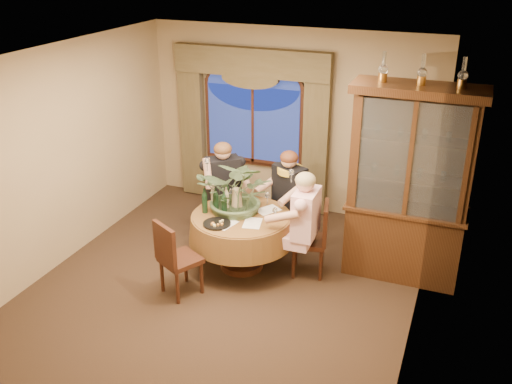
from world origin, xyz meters
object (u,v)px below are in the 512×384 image
at_px(person_back, 223,191).
at_px(wine_bottle_1, 226,199).
at_px(wine_bottle_0, 205,201).
at_px(person_pink, 305,228).
at_px(china_cabinet, 409,186).
at_px(oil_lamp_right, 463,73).
at_px(chair_back_right, 280,211).
at_px(chair_front_left, 181,258).
at_px(stoneware_vase, 237,199).
at_px(chair_right, 309,239).
at_px(chair_back, 224,206).
at_px(wine_bottle_3, 224,204).
at_px(olive_bowl, 244,215).
at_px(oil_lamp_left, 384,67).
at_px(person_scarf, 289,199).
at_px(wine_bottle_4, 214,196).
at_px(oil_lamp_center, 423,70).
at_px(centerpiece_plant, 239,165).
at_px(wine_bottle_2, 216,200).
at_px(dining_table, 242,241).
at_px(wine_bottle_5, 227,193).

xyz_separation_m(person_back, wine_bottle_1, (0.32, -0.60, 0.19)).
height_order(person_back, wine_bottle_0, person_back).
bearing_deg(person_pink, china_cabinet, -63.92).
bearing_deg(oil_lamp_right, chair_back_right, 173.58).
distance_m(chair_front_left, stoneware_vase, 1.10).
relative_size(chair_right, wine_bottle_1, 2.91).
bearing_deg(chair_back, wine_bottle_3, 76.04).
height_order(chair_front_left, olive_bowl, chair_front_left).
bearing_deg(wine_bottle_1, oil_lamp_right, 11.39).
bearing_deg(oil_lamp_left, person_scarf, 170.33).
xyz_separation_m(oil_lamp_left, chair_front_left, (-1.96, -1.38, -2.14)).
relative_size(stoneware_vase, wine_bottle_4, 0.84).
bearing_deg(chair_front_left, olive_bowl, 86.53).
height_order(oil_lamp_right, chair_right, oil_lamp_right).
bearing_deg(stoneware_vase, chair_back_right, 60.71).
xyz_separation_m(chair_back, wine_bottle_4, (0.15, -0.61, 0.44)).
distance_m(oil_lamp_center, centerpiece_plant, 2.41).
distance_m(wine_bottle_1, wine_bottle_2, 0.14).
height_order(dining_table, person_back, person_back).
height_order(chair_back, person_scarf, person_scarf).
xyz_separation_m(china_cabinet, person_scarf, (-1.56, 0.19, -0.52)).
xyz_separation_m(oil_lamp_center, person_pink, (-1.10, -0.56, -1.89)).
height_order(oil_lamp_center, person_back, oil_lamp_center).
bearing_deg(centerpiece_plant, wine_bottle_5, 156.01).
bearing_deg(chair_right, wine_bottle_1, 84.92).
bearing_deg(centerpiece_plant, person_pink, -6.51).
bearing_deg(person_back, oil_lamp_right, 138.62).
distance_m(person_pink, wine_bottle_1, 1.08).
height_order(centerpiece_plant, olive_bowl, centerpiece_plant).
height_order(chair_right, wine_bottle_3, wine_bottle_3).
relative_size(oil_lamp_center, oil_lamp_right, 1.00).
relative_size(person_back, stoneware_vase, 5.21).
distance_m(oil_lamp_right, wine_bottle_5, 3.18).
bearing_deg(wine_bottle_2, centerpiece_plant, 30.90).
xyz_separation_m(chair_back, chair_front_left, (0.11, -1.48, 0.00)).
xyz_separation_m(wine_bottle_1, wine_bottle_3, (0.04, -0.14, 0.00)).
height_order(oil_lamp_right, olive_bowl, oil_lamp_right).
height_order(oil_lamp_center, oil_lamp_right, same).
height_order(oil_lamp_right, person_back, oil_lamp_right).
xyz_separation_m(dining_table, wine_bottle_0, (-0.46, -0.10, 0.54)).
height_order(dining_table, oil_lamp_right, oil_lamp_right).
bearing_deg(wine_bottle_0, chair_right, 12.22).
height_order(dining_table, wine_bottle_1, wine_bottle_1).
xyz_separation_m(oil_lamp_center, wine_bottle_5, (-2.24, -0.36, -1.70)).
xyz_separation_m(dining_table, chair_front_left, (-0.44, -0.81, 0.10)).
xyz_separation_m(oil_lamp_right, person_back, (-2.91, 0.08, -1.89)).
distance_m(oil_lamp_left, wine_bottle_3, 2.50).
distance_m(olive_bowl, wine_bottle_3, 0.28).
bearing_deg(wine_bottle_2, wine_bottle_5, 81.21).
bearing_deg(wine_bottle_2, wine_bottle_1, 38.17).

